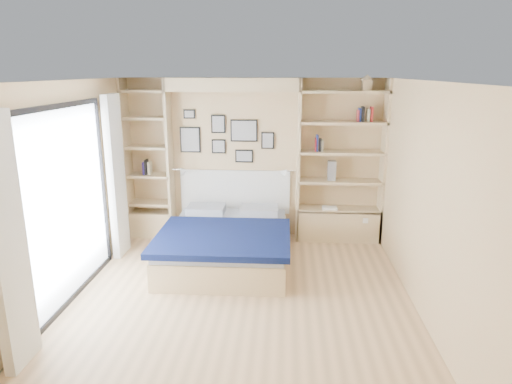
{
  "coord_description": "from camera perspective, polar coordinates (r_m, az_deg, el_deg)",
  "views": [
    {
      "loc": [
        0.5,
        -4.82,
        2.6
      ],
      "look_at": [
        0.12,
        0.9,
        1.07
      ],
      "focal_mm": 32.0,
      "sensor_mm": 36.0,
      "label": 1
    }
  ],
  "objects": [
    {
      "name": "ground",
      "position": [
        5.5,
        -1.96,
        -13.29
      ],
      "size": [
        4.5,
        4.5,
        0.0
      ],
      "primitive_type": "plane",
      "color": "tan",
      "rests_on": "ground"
    },
    {
      "name": "room_shell",
      "position": [
        6.58,
        -4.08,
        1.51
      ],
      "size": [
        4.5,
        4.5,
        4.5
      ],
      "color": "tan",
      "rests_on": "ground"
    },
    {
      "name": "bed",
      "position": [
        6.44,
        -3.66,
        -6.24
      ],
      "size": [
        1.75,
        2.2,
        1.07
      ],
      "color": "#CFB588",
      "rests_on": "ground"
    },
    {
      "name": "photo_gallery",
      "position": [
        7.18,
        -3.92,
        6.92
      ],
      "size": [
        1.48,
        0.02,
        0.82
      ],
      "color": "black",
      "rests_on": "ground"
    },
    {
      "name": "reading_lamps",
      "position": [
        7.03,
        -2.86,
        2.6
      ],
      "size": [
        1.92,
        0.12,
        0.15
      ],
      "color": "silver",
      "rests_on": "ground"
    },
    {
      "name": "shelf_decor",
      "position": [
        6.97,
        8.12,
        7.22
      ],
      "size": [
        3.5,
        0.23,
        2.03
      ],
      "color": "#B01D25",
      "rests_on": "ground"
    }
  ]
}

